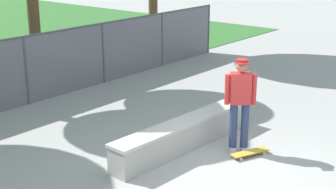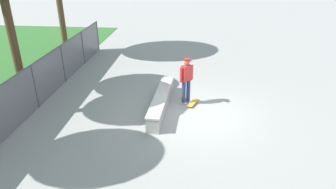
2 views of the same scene
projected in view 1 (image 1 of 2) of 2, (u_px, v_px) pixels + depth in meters
The scene contains 5 objects.
ground_plane at pixel (232, 172), 8.86m from camera, with size 80.00×80.00×0.00m, color #9E9E99.
concrete_ledge at pixel (185, 134), 9.83m from camera, with size 3.73×0.66×0.58m.
skateboarder at pixel (240, 101), 9.42m from camera, with size 0.44×0.48×1.84m.
skateboard at pixel (250, 152), 9.50m from camera, with size 0.82×0.48×0.09m.
chainlink_fence at pixel (26, 68), 12.23m from camera, with size 15.57×0.07×1.73m.
Camera 1 is at (-6.93, -4.25, 3.95)m, focal length 53.50 mm.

